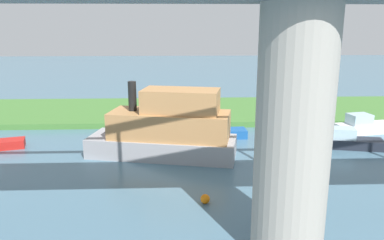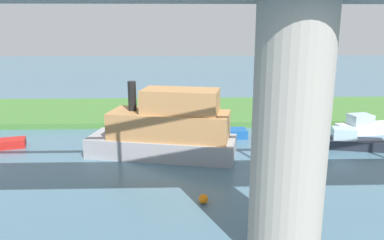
% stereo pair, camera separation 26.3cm
% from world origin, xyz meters
% --- Properties ---
extents(ground_plane, '(160.00, 160.00, 0.00)m').
position_xyz_m(ground_plane, '(0.00, 0.00, 0.00)').
color(ground_plane, '#476B7F').
extents(grassy_bank, '(80.00, 12.00, 0.50)m').
position_xyz_m(grassy_bank, '(0.00, -6.00, 0.25)').
color(grassy_bank, '#427533').
rests_on(grassy_bank, ground).
extents(bridge_pylon, '(2.90, 2.90, 9.93)m').
position_xyz_m(bridge_pylon, '(-2.49, 19.64, 4.96)').
color(bridge_pylon, '#9E998E').
rests_on(bridge_pylon, ground).
extents(person_on_bank, '(0.44, 0.44, 1.39)m').
position_xyz_m(person_on_bank, '(5.43, -0.81, 1.20)').
color(person_on_bank, '#2D334C').
rests_on(person_on_bank, grassy_bank).
extents(mooring_post, '(0.20, 0.20, 0.76)m').
position_xyz_m(mooring_post, '(2.12, -1.72, 0.88)').
color(mooring_post, brown).
rests_on(mooring_post, grassy_bank).
extents(skiff_small, '(10.83, 5.54, 5.28)m').
position_xyz_m(skiff_small, '(2.63, 7.46, 1.96)').
color(skiff_small, '#99999E').
rests_on(skiff_small, ground).
extents(riverboat_paddlewheel, '(4.81, 2.58, 1.52)m').
position_xyz_m(riverboat_paddlewheel, '(-11.10, 6.13, 0.54)').
color(riverboat_paddlewheel, '#1E232D').
rests_on(riverboat_paddlewheel, ground).
extents(motorboat_red, '(5.26, 2.71, 1.67)m').
position_xyz_m(motorboat_red, '(-14.15, 2.10, 0.60)').
color(motorboat_red, white).
rests_on(motorboat_red, ground).
extents(motorboat_white, '(4.44, 1.75, 1.46)m').
position_xyz_m(motorboat_white, '(-1.46, 3.04, 0.52)').
color(motorboat_white, '#195199').
rests_on(motorboat_white, ground).
extents(marker_buoy, '(0.50, 0.50, 0.50)m').
position_xyz_m(marker_buoy, '(0.50, 15.07, 0.25)').
color(marker_buoy, orange).
rests_on(marker_buoy, ground).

